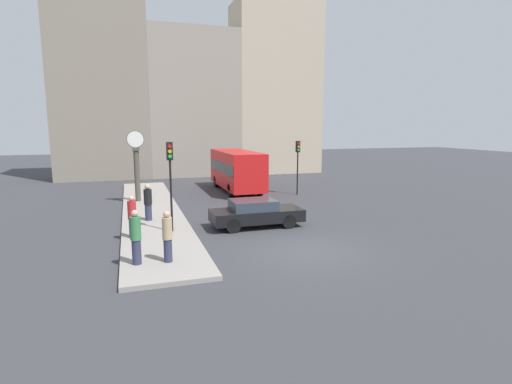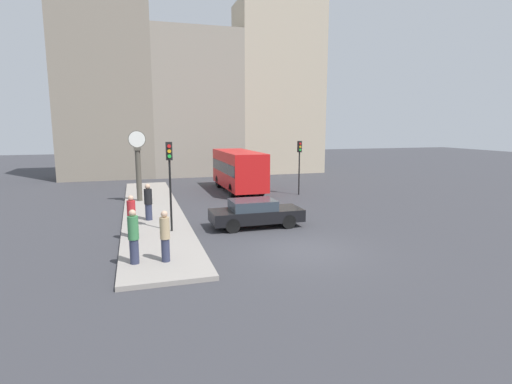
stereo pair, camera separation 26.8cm
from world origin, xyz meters
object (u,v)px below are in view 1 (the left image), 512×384
street_clock (137,166)px  pedestrian_green_hoodie (136,237)px  sedan_car (256,213)px  pedestrian_black_jacket (148,202)px  pedestrian_tan_coat (167,236)px  bus_distant (237,169)px  pedestrian_red_top (132,217)px  traffic_light_far (298,156)px  traffic_light_near (170,168)px

street_clock → pedestrian_green_hoodie: street_clock is taller
sedan_car → street_clock: bearing=123.9°
pedestrian_black_jacket → pedestrian_tan_coat: 6.38m
pedestrian_green_hoodie → pedestrian_tan_coat: bearing=-4.5°
street_clock → bus_distant: bearing=21.1°
sedan_car → pedestrian_tan_coat: size_ratio=2.44×
street_clock → pedestrian_red_top: (-0.41, -8.35, -1.24)m
sedan_car → traffic_light_far: 9.54m
traffic_light_near → pedestrian_black_jacket: bearing=109.8°
traffic_light_near → pedestrian_tan_coat: (-0.55, -3.95, -1.87)m
sedan_car → pedestrian_green_hoodie: (-5.42, -4.11, 0.41)m
bus_distant → pedestrian_tan_coat: 15.73m
pedestrian_red_top → pedestrian_tan_coat: pedestrian_tan_coat is taller
traffic_light_far → pedestrian_black_jacket: traffic_light_far is taller
sedan_car → pedestrian_red_top: bearing=-172.0°
pedestrian_tan_coat → pedestrian_green_hoodie: bearing=175.5°
traffic_light_near → pedestrian_red_top: size_ratio=2.21×
pedestrian_red_top → pedestrian_black_jacket: bearing=75.6°
sedan_car → pedestrian_tan_coat: pedestrian_tan_coat is taller
street_clock → pedestrian_tan_coat: street_clock is taller
bus_distant → street_clock: (-6.91, -2.66, 0.63)m
street_clock → pedestrian_green_hoodie: (-0.33, -11.69, -1.20)m
traffic_light_far → pedestrian_black_jacket: size_ratio=2.07×
traffic_light_far → pedestrian_green_hoodie: size_ratio=2.01×
traffic_light_near → pedestrian_tan_coat: traffic_light_near is taller
pedestrian_green_hoodie → sedan_car: bearing=37.2°
traffic_light_near → pedestrian_black_jacket: 3.17m
sedan_car → traffic_light_near: size_ratio=1.11×
pedestrian_red_top → bus_distant: bearing=56.4°
sedan_car → pedestrian_black_jacket: 5.23m
pedestrian_tan_coat → street_clock: bearing=93.3°
sedan_car → traffic_light_far: traffic_light_far is taller
street_clock → pedestrian_tan_coat: bearing=-86.7°
street_clock → pedestrian_tan_coat: size_ratio=2.43×
pedestrian_green_hoodie → pedestrian_tan_coat: 1.01m
traffic_light_near → pedestrian_tan_coat: size_ratio=2.21×
sedan_car → pedestrian_tan_coat: bearing=-136.5°
traffic_light_near → street_clock: (-1.22, 7.81, -0.63)m
pedestrian_green_hoodie → pedestrian_black_jacket: 6.33m
street_clock → pedestrian_red_top: size_ratio=2.44×
sedan_car → pedestrian_green_hoodie: 6.81m
bus_distant → pedestrian_red_top: size_ratio=4.20×
street_clock → traffic_light_far: bearing=0.2°
sedan_car → traffic_light_far: bearing=54.6°
pedestrian_green_hoodie → pedestrian_tan_coat: pedestrian_green_hoodie is taller
street_clock → pedestrian_black_jacket: 5.55m
street_clock → pedestrian_red_top: bearing=-92.8°
traffic_light_near → pedestrian_black_jacket: size_ratio=2.17×
sedan_car → pedestrian_green_hoodie: pedestrian_green_hoodie is taller
sedan_car → street_clock: 9.27m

